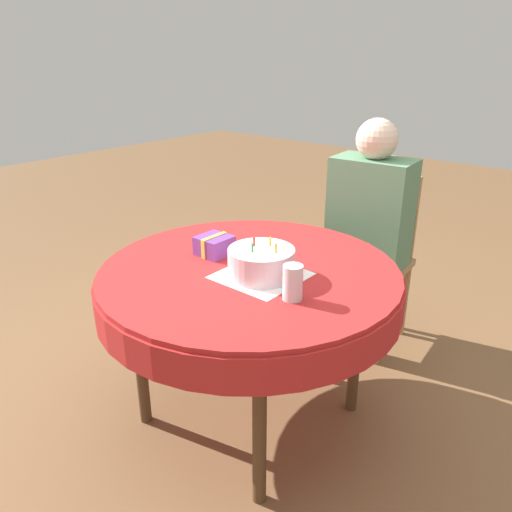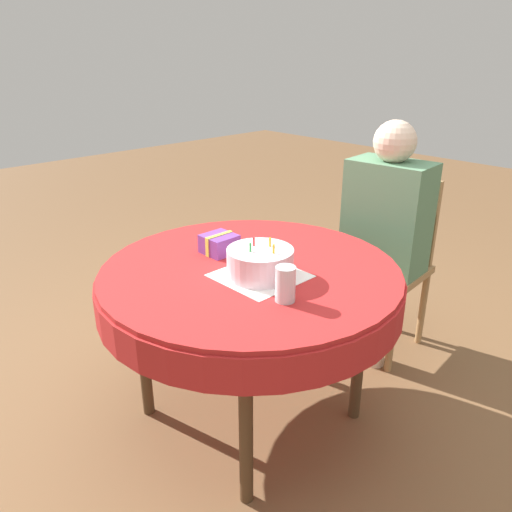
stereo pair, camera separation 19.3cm
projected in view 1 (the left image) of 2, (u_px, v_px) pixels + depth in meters
ground_plane at (250, 414)px, 2.27m from camera, size 12.00×12.00×0.00m
dining_table at (249, 287)px, 2.02m from camera, size 1.22×1.22×0.73m
chair at (372, 252)px, 2.73m from camera, size 0.45×0.45×0.92m
person at (369, 215)px, 2.57m from camera, size 0.42×0.36×1.23m
napkin at (261, 275)px, 1.92m from camera, size 0.31×0.31×0.00m
birthday_cake at (261, 262)px, 1.90m from camera, size 0.26×0.26×0.14m
drinking_glass at (293, 282)px, 1.72m from camera, size 0.07×0.07×0.13m
gift_box at (214, 245)px, 2.10m from camera, size 0.13×0.14×0.09m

